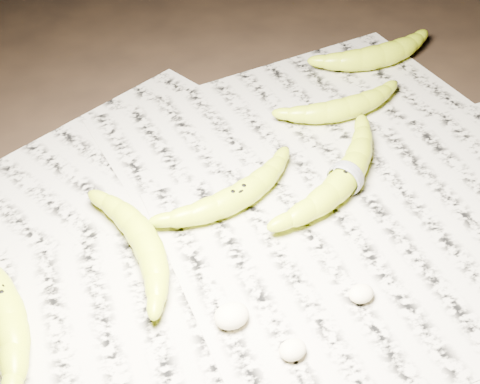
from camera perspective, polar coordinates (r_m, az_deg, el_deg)
name	(u,v)px	position (r m, az deg, el deg)	size (l,w,h in m)	color
ground	(228,240)	(0.83, -1.07, -4.11)	(3.00, 3.00, 0.00)	black
newspaper_patch	(252,238)	(0.83, 1.05, -3.93)	(0.90, 0.70, 0.01)	#BEB7A2
banana_left_a	(0,296)	(0.78, -19.82, -8.38)	(0.23, 0.06, 0.04)	yellow
banana_left_b	(145,239)	(0.80, -8.12, -4.01)	(0.19, 0.06, 0.04)	yellow
banana_center	(237,195)	(0.85, -0.23, -0.26)	(0.19, 0.06, 0.04)	yellow
banana_taped	(346,176)	(0.89, 9.00, 1.36)	(0.23, 0.06, 0.04)	yellow
banana_upper_a	(345,107)	(1.01, 8.98, 7.21)	(0.18, 0.06, 0.03)	yellow
banana_upper_b	(380,54)	(1.14, 11.82, 11.45)	(0.19, 0.06, 0.04)	yellow
measuring_tape	(346,176)	(0.89, 9.00, 1.36)	(0.05, 0.05, 0.00)	white
flesh_chunk_a	(231,314)	(0.73, -0.73, -10.34)	(0.04, 0.03, 0.02)	#F5E8BE
flesh_chunk_b	(293,348)	(0.71, 4.54, -13.10)	(0.03, 0.03, 0.02)	#F5E8BE
flesh_chunk_c	(362,291)	(0.77, 10.35, -8.34)	(0.03, 0.02, 0.02)	#F5E8BE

